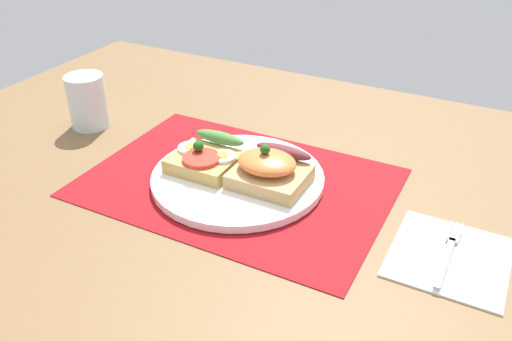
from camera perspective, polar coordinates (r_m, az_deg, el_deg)
The scene contains 8 objects.
ground_plane at distance 79.34cm, azimuth -1.92°, elevation -2.30°, with size 120.00×90.00×3.20cm, color brown.
placemat at distance 78.40cm, azimuth -1.94°, elevation -1.23°, with size 43.50×30.71×0.30cm, color maroon.
plate at distance 78.01cm, azimuth -1.95°, elevation -0.78°, with size 25.09×25.09×1.15cm, color white.
sandwich_egg_tomato at distance 79.19cm, azimuth -5.30°, elevation 1.41°, with size 9.43×9.73×4.30cm.
sandwich_salmon at distance 74.68cm, azimuth 1.40°, elevation 0.11°, with size 10.23×10.17×5.97cm.
napkin at distance 68.68cm, azimuth 19.91°, elevation -8.57°, with size 13.44×14.18×0.60cm, color white.
fork at distance 68.68cm, azimuth 19.80°, elevation -8.05°, with size 1.62×13.37×0.32cm.
drinking_glass at distance 97.45cm, azimuth -17.50°, elevation 7.03°, with size 6.53×6.53×9.27cm, color silver.
Camera 1 is at (32.98, -57.50, 42.01)cm, focal length 37.59 mm.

